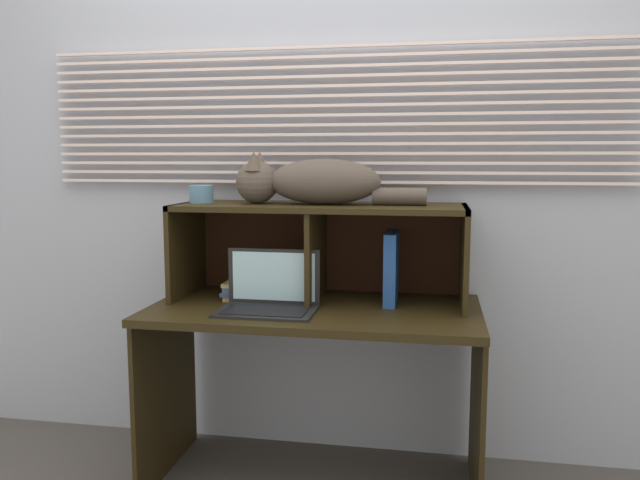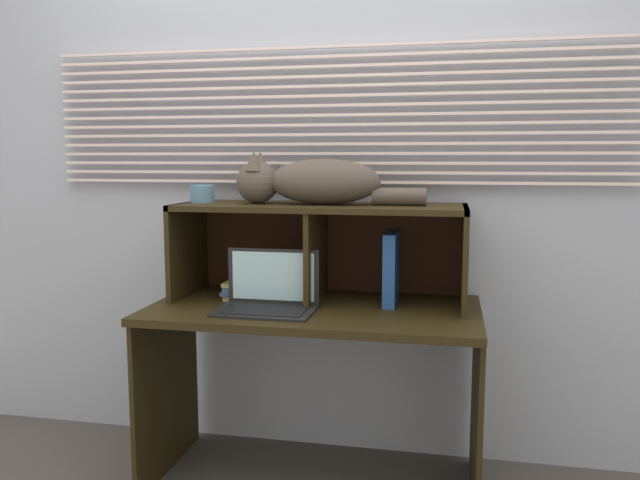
{
  "view_description": "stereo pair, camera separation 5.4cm",
  "coord_description": "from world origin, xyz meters",
  "px_view_note": "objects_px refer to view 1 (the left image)",
  "views": [
    {
      "loc": [
        0.45,
        -2.14,
        1.28
      ],
      "look_at": [
        0.0,
        0.3,
        0.96
      ],
      "focal_mm": 35.44,
      "sensor_mm": 36.0,
      "label": 1
    },
    {
      "loc": [
        0.5,
        -2.13,
        1.28
      ],
      "look_at": [
        0.0,
        0.3,
        0.96
      ],
      "focal_mm": 35.44,
      "sensor_mm": 36.0,
      "label": 2
    }
  ],
  "objects_px": {
    "cat": "(310,182)",
    "laptop": "(269,298)",
    "book_stack": "(247,288)",
    "small_basket": "(202,194)",
    "binder_upright": "(391,267)"
  },
  "relations": [
    {
      "from": "laptop",
      "to": "small_basket",
      "type": "xyz_separation_m",
      "value": [
        -0.34,
        0.21,
        0.37
      ]
    },
    {
      "from": "binder_upright",
      "to": "book_stack",
      "type": "xyz_separation_m",
      "value": [
        -0.59,
        -0.0,
        -0.11
      ]
    },
    {
      "from": "small_basket",
      "to": "book_stack",
      "type": "bearing_deg",
      "value": -0.96
    },
    {
      "from": "binder_upright",
      "to": "laptop",
      "type": "bearing_deg",
      "value": -154.54
    },
    {
      "from": "laptop",
      "to": "book_stack",
      "type": "distance_m",
      "value": 0.25
    },
    {
      "from": "cat",
      "to": "small_basket",
      "type": "xyz_separation_m",
      "value": [
        -0.45,
        0.0,
        -0.05
      ]
    },
    {
      "from": "laptop",
      "to": "book_stack",
      "type": "relative_size",
      "value": 1.53
    },
    {
      "from": "cat",
      "to": "small_basket",
      "type": "relative_size",
      "value": 7.84
    },
    {
      "from": "cat",
      "to": "laptop",
      "type": "relative_size",
      "value": 2.1
    },
    {
      "from": "small_basket",
      "to": "laptop",
      "type": "bearing_deg",
      "value": -31.96
    },
    {
      "from": "cat",
      "to": "laptop",
      "type": "xyz_separation_m",
      "value": [
        -0.11,
        -0.21,
        -0.43
      ]
    },
    {
      "from": "cat",
      "to": "book_stack",
      "type": "relative_size",
      "value": 3.21
    },
    {
      "from": "cat",
      "to": "binder_upright",
      "type": "height_order",
      "value": "cat"
    },
    {
      "from": "binder_upright",
      "to": "book_stack",
      "type": "relative_size",
      "value": 1.2
    },
    {
      "from": "cat",
      "to": "book_stack",
      "type": "xyz_separation_m",
      "value": [
        -0.26,
        -0.0,
        -0.44
      ]
    }
  ]
}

